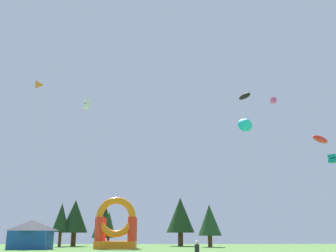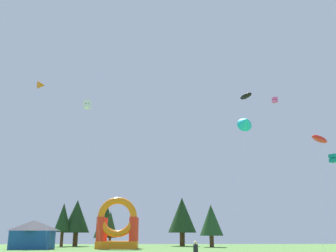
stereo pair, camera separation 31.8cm
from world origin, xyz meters
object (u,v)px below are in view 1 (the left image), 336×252
kite_pink_box (274,101)px  inflatable_orange_dome (116,230)px  kite_orange_delta (40,85)px  kite_teal_box (333,159)px  kite_red_parafoil (320,140)px  festival_tent (31,235)px  kite_cyan_delta (246,122)px  kite_black_parafoil (245,96)px  kite_white_box (87,104)px  person_near_camera (197,252)px

kite_pink_box → inflatable_orange_dome: bearing=172.3°
kite_orange_delta → kite_teal_box: size_ratio=2.71×
kite_orange_delta → kite_red_parafoil: kite_orange_delta is taller
festival_tent → kite_red_parafoil: bearing=-48.6°
kite_pink_box → kite_teal_box: bearing=-95.7°
inflatable_orange_dome → kite_cyan_delta: bearing=-67.5°
kite_red_parafoil → kite_black_parafoil: bearing=84.8°
kite_white_box → kite_orange_delta: kite_orange_delta is taller
kite_white_box → person_near_camera: (11.87, -20.97, -17.65)m
kite_orange_delta → kite_cyan_delta: size_ratio=2.25×
kite_red_parafoil → kite_white_box: bearing=133.7°
kite_orange_delta → kite_teal_box: kite_orange_delta is taller
person_near_camera → inflatable_orange_dome: 36.26m
kite_white_box → inflatable_orange_dome: (3.21, 14.20, -15.87)m
kite_teal_box → person_near_camera: kite_teal_box is taller
kite_red_parafoil → kite_black_parafoil: size_ratio=0.38×
inflatable_orange_dome → festival_tent: 12.76m
kite_orange_delta → festival_tent: 23.76m
kite_pink_box → inflatable_orange_dome: (-25.72, 3.47, -20.72)m
kite_red_parafoil → person_near_camera: (-8.89, 0.74, -7.63)m
kite_teal_box → person_near_camera: (-14.85, -9.59, -8.31)m
kite_black_parafoil → kite_white_box: bearing=-159.7°
kite_teal_box → kite_white_box: bearing=156.9°
kite_cyan_delta → person_near_camera: size_ratio=6.39×
kite_black_parafoil → kite_cyan_delta: bearing=-104.8°
kite_orange_delta → festival_tent: (0.44, 1.74, -23.70)m
kite_orange_delta → kite_pink_box: size_ratio=1.10×
kite_cyan_delta → kite_red_parafoil: size_ratio=1.30×
kite_white_box → kite_red_parafoil: 31.66m
kite_teal_box → person_near_camera: 19.53m
kite_black_parafoil → kite_teal_box: kite_black_parafoil is taller
kite_white_box → kite_black_parafoil: size_ratio=0.81×
kite_orange_delta → festival_tent: kite_orange_delta is taller
kite_white_box → kite_teal_box: kite_white_box is taller
kite_white_box → kite_black_parafoil: bearing=20.3°
kite_red_parafoil → kite_pink_box: kite_pink_box is taller
kite_pink_box → person_near_camera: size_ratio=13.08×
inflatable_orange_dome → festival_tent: size_ratio=1.34×
festival_tent → person_near_camera: bearing=-57.6°
kite_black_parafoil → festival_tent: size_ratio=4.08×
kite_cyan_delta → inflatable_orange_dome: size_ratio=1.50×
kite_white_box → kite_teal_box: size_ratio=1.97×
inflatable_orange_dome → festival_tent: inflatable_orange_dome is taller
kite_white_box → kite_pink_box: (28.92, 10.74, 4.85)m
kite_orange_delta → kite_teal_box: (36.58, -22.20, -16.42)m
kite_white_box → person_near_camera: 29.86m
kite_white_box → person_near_camera: size_ratio=10.48×
kite_white_box → kite_cyan_delta: kite_white_box is taller
kite_orange_delta → kite_pink_box: bearing=-0.1°
kite_red_parafoil → festival_tent: kite_red_parafoil is taller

